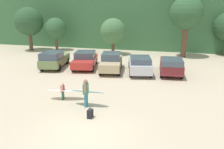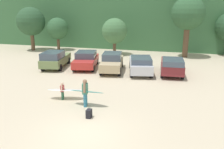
# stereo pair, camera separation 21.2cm
# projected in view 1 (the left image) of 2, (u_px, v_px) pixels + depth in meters

# --- Properties ---
(ground_plane) EXTENTS (120.00, 120.00, 0.00)m
(ground_plane) POSITION_uv_depth(u_px,v_px,m) (85.00, 133.00, 10.52)
(ground_plane) COLOR #C1B293
(hillside_ridge) EXTENTS (108.00, 12.00, 8.22)m
(hillside_ridge) POSITION_uv_depth(u_px,v_px,m) (153.00, 18.00, 35.60)
(hillside_ridge) COLOR #38663D
(hillside_ridge) RESTS_ON ground_plane
(tree_far_left) EXTENTS (3.68, 3.68, 5.64)m
(tree_far_left) POSITION_uv_depth(u_px,v_px,m) (29.00, 22.00, 30.58)
(tree_far_left) COLOR brown
(tree_far_left) RESTS_ON ground_plane
(tree_center_left) EXTENTS (2.84, 2.84, 4.30)m
(tree_center_left) POSITION_uv_depth(u_px,v_px,m) (56.00, 29.00, 30.86)
(tree_center_left) COLOR brown
(tree_center_left) RESTS_ON ground_plane
(tree_right) EXTENTS (3.02, 3.02, 4.36)m
(tree_right) POSITION_uv_depth(u_px,v_px,m) (113.00, 31.00, 27.96)
(tree_right) COLOR brown
(tree_right) RESTS_ON ground_plane
(tree_far_right) EXTENTS (3.69, 3.69, 6.78)m
(tree_far_right) POSITION_uv_depth(u_px,v_px,m) (186.00, 14.00, 26.10)
(tree_far_right) COLOR brown
(tree_far_right) RESTS_ON ground_plane
(parked_car_olive_green) EXTENTS (2.64, 4.74, 1.62)m
(parked_car_olive_green) POSITION_uv_depth(u_px,v_px,m) (54.00, 59.00, 22.04)
(parked_car_olive_green) COLOR #6B7F4C
(parked_car_olive_green) RESTS_ON ground_plane
(parked_car_red) EXTENTS (2.89, 4.87, 1.52)m
(parked_car_red) POSITION_uv_depth(u_px,v_px,m) (85.00, 59.00, 22.15)
(parked_car_red) COLOR #B72D28
(parked_car_red) RESTS_ON ground_plane
(parked_car_tan) EXTENTS (2.52, 4.76, 1.61)m
(parked_car_tan) POSITION_uv_depth(u_px,v_px,m) (111.00, 62.00, 20.93)
(parked_car_tan) COLOR tan
(parked_car_tan) RESTS_ON ground_plane
(parked_car_silver) EXTENTS (2.80, 4.97, 1.49)m
(parked_car_silver) POSITION_uv_depth(u_px,v_px,m) (140.00, 64.00, 20.31)
(parked_car_silver) COLOR silver
(parked_car_silver) RESTS_ON ground_plane
(parked_car_maroon) EXTENTS (2.11, 4.45, 1.50)m
(parked_car_maroon) POSITION_uv_depth(u_px,v_px,m) (171.00, 65.00, 19.79)
(parked_car_maroon) COLOR maroon
(parked_car_maroon) RESTS_ON ground_plane
(person_adult) EXTENTS (0.38, 0.70, 1.60)m
(person_adult) POSITION_uv_depth(u_px,v_px,m) (86.00, 91.00, 13.22)
(person_adult) COLOR teal
(person_adult) RESTS_ON ground_plane
(person_child) EXTENTS (0.25, 0.47, 1.07)m
(person_child) POSITION_uv_depth(u_px,v_px,m) (63.00, 90.00, 14.29)
(person_child) COLOR #26593F
(person_child) RESTS_ON ground_plane
(surfboard_teal) EXTENTS (2.03, 0.60, 0.28)m
(surfboard_teal) POSITION_uv_depth(u_px,v_px,m) (88.00, 92.00, 13.29)
(surfboard_teal) COLOR teal
(surfboard_white) EXTENTS (2.34, 1.14, 0.15)m
(surfboard_white) POSITION_uv_depth(u_px,v_px,m) (66.00, 90.00, 14.36)
(surfboard_white) COLOR white
(backpack_dropped) EXTENTS (0.24, 0.34, 0.45)m
(backpack_dropped) POSITION_uv_depth(u_px,v_px,m) (90.00, 114.00, 11.96)
(backpack_dropped) COLOR black
(backpack_dropped) RESTS_ON ground_plane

